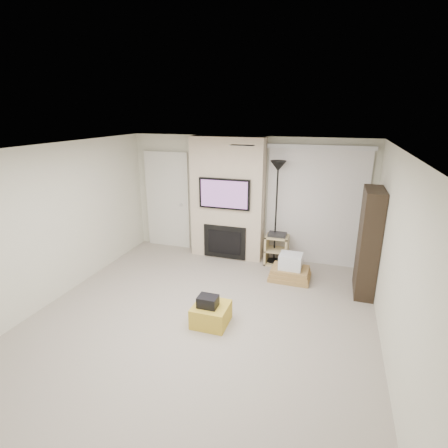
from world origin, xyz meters
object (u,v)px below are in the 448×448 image
(box_stack, at_px, (290,270))
(ottoman, at_px, (211,314))
(av_stand, at_px, (277,248))
(floor_lamp, at_px, (277,184))
(bookshelf, at_px, (368,243))

(box_stack, bearing_deg, ottoman, -116.96)
(av_stand, distance_m, box_stack, 0.72)
(av_stand, xyz_separation_m, box_stack, (0.36, -0.60, -0.16))
(box_stack, bearing_deg, floor_lamp, 121.95)
(bookshelf, bearing_deg, floor_lamp, 155.71)
(box_stack, bearing_deg, bookshelf, -4.05)
(floor_lamp, distance_m, av_stand, 1.29)
(ottoman, distance_m, bookshelf, 2.85)
(floor_lamp, bearing_deg, ottoman, -101.39)
(ottoman, xyz_separation_m, box_stack, (0.91, 1.78, 0.04))
(ottoman, bearing_deg, bookshelf, 38.10)
(floor_lamp, xyz_separation_m, bookshelf, (1.67, -0.75, -0.74))
(av_stand, distance_m, bookshelf, 1.84)
(floor_lamp, xyz_separation_m, av_stand, (0.06, -0.06, -1.29))
(ottoman, relative_size, box_stack, 0.67)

